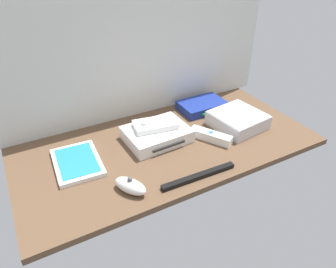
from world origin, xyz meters
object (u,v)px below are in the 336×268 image
(game_case, at_px, (77,162))
(network_router, at_px, (202,106))
(remote_classic_pad, at_px, (155,125))
(game_console, at_px, (157,134))
(sensor_bar, at_px, (199,176))
(remote_wand, at_px, (211,136))
(remote_nunchuk, at_px, (130,186))
(mini_computer, at_px, (238,120))

(game_case, distance_m, network_router, 0.55)
(network_router, distance_m, remote_classic_pad, 0.28)
(game_console, bearing_deg, game_case, 178.50)
(game_console, relative_size, sensor_bar, 0.90)
(network_router, xyz_separation_m, remote_wand, (-0.10, -0.20, -0.00))
(game_case, xyz_separation_m, network_router, (0.54, 0.11, 0.01))
(game_case, distance_m, remote_wand, 0.45)
(game_case, bearing_deg, remote_classic_pad, 6.64)
(remote_nunchuk, bearing_deg, mini_computer, -15.16)
(remote_classic_pad, bearing_deg, network_router, 30.23)
(game_console, xyz_separation_m, network_router, (0.26, 0.11, -0.00))
(remote_wand, bearing_deg, remote_classic_pad, 117.75)
(remote_nunchuk, bearing_deg, sensor_bar, -43.14)
(remote_wand, bearing_deg, sensor_bar, -164.51)
(game_case, xyz_separation_m, remote_wand, (0.44, -0.09, 0.01))
(mini_computer, relative_size, network_router, 1.05)
(remote_wand, distance_m, remote_classic_pad, 0.19)
(remote_nunchuk, relative_size, remote_classic_pad, 0.70)
(remote_nunchuk, height_order, sensor_bar, remote_nunchuk)
(remote_wand, bearing_deg, game_console, 121.01)
(mini_computer, bearing_deg, remote_nunchuk, -164.38)
(remote_wand, bearing_deg, network_router, 33.89)
(remote_wand, relative_size, remote_nunchuk, 1.35)
(mini_computer, relative_size, sensor_bar, 0.79)
(remote_nunchuk, xyz_separation_m, sensor_bar, (0.20, -0.04, -0.01))
(sensor_bar, bearing_deg, game_console, 95.72)
(game_console, distance_m, mini_computer, 0.31)
(network_router, relative_size, remote_nunchuk, 1.67)
(game_case, relative_size, remote_nunchuk, 1.82)
(network_router, distance_m, remote_wand, 0.22)
(network_router, bearing_deg, mini_computer, -76.15)
(game_console, relative_size, remote_wand, 1.48)
(mini_computer, relative_size, remote_wand, 1.29)
(game_console, relative_size, remote_nunchuk, 1.99)
(mini_computer, relative_size, remote_classic_pad, 1.22)
(network_router, bearing_deg, game_console, -157.63)
(game_console, bearing_deg, remote_classic_pad, 84.64)
(mini_computer, xyz_separation_m, remote_nunchuk, (-0.48, -0.13, -0.01))
(remote_nunchuk, bearing_deg, network_router, 3.82)
(network_router, bearing_deg, sensor_bar, -125.35)
(game_console, relative_size, mini_computer, 1.14)
(mini_computer, xyz_separation_m, network_router, (-0.04, 0.17, -0.01))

